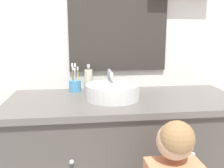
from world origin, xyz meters
TOP-DOWN VIEW (x-y plane):
  - wall_back at (0.02, 0.62)m, footprint 3.20×0.18m
  - vanity_counter at (0.00, 0.30)m, footprint 1.40×0.60m
  - sink_basin at (-0.07, 0.31)m, footprint 0.32×0.37m
  - toothbrush_holder at (-0.30, 0.52)m, footprint 0.08×0.08m
  - soap_dispenser at (-0.21, 0.53)m, footprint 0.05×0.05m

SIDE VIEW (x-z plane):
  - vanity_counter at x=0.00m, z-range 0.00..0.85m
  - toothbrush_holder at x=-0.30m, z-range 0.80..0.99m
  - sink_basin at x=-0.07m, z-range 0.82..0.97m
  - soap_dispenser at x=-0.21m, z-range 0.83..1.01m
  - wall_back at x=0.02m, z-range 0.03..2.53m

